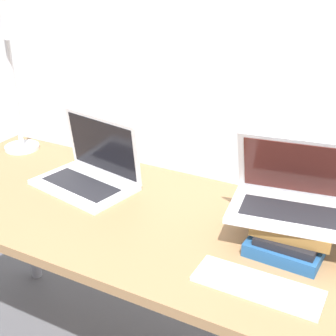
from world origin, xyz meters
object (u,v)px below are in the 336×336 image
object	(u,v)px
wireless_keyboard	(257,286)
desk_lamp	(12,33)
laptop_on_books	(298,198)
book_stack	(295,228)
laptop_left	(90,172)

from	to	relation	value
wireless_keyboard	desk_lamp	size ratio (longest dim) A/B	0.50
laptop_on_books	wireless_keyboard	xyz separation A→B (m)	(-0.02, -0.25, -0.13)
book_stack	desk_lamp	distance (m)	1.20
laptop_left	wireless_keyboard	distance (m)	0.75
laptop_on_books	wireless_keyboard	world-z (taller)	laptop_on_books
laptop_left	wireless_keyboard	bearing A→B (deg)	-20.77
wireless_keyboard	book_stack	bearing A→B (deg)	83.84
laptop_left	wireless_keyboard	xyz separation A→B (m)	(0.70, -0.27, -0.04)
wireless_keyboard	laptop_on_books	bearing A→B (deg)	85.26
laptop_on_books	desk_lamp	world-z (taller)	desk_lamp
book_stack	desk_lamp	bearing A→B (deg)	173.86
laptop_on_books	wireless_keyboard	size ratio (longest dim) A/B	1.22
book_stack	desk_lamp	xyz separation A→B (m)	(-1.11, 0.12, 0.43)
book_stack	laptop_on_books	world-z (taller)	laptop_on_books
laptop_left	book_stack	size ratio (longest dim) A/B	1.29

